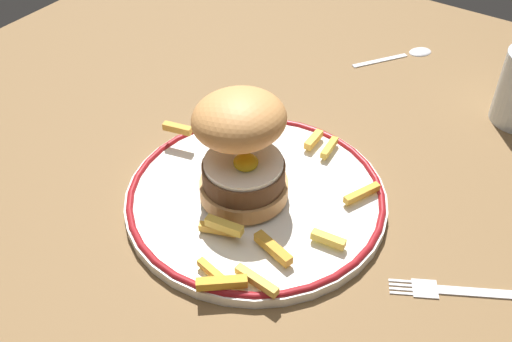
{
  "coord_description": "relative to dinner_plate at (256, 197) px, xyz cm",
  "views": [
    {
      "loc": [
        -35.74,
        -31.04,
        46.59
      ],
      "look_at": [
        4.1,
        -3.75,
        4.6
      ],
      "focal_mm": 42.43,
      "sensor_mm": 36.0,
      "label": 1
    }
  ],
  "objects": [
    {
      "name": "dinner_plate",
      "position": [
        0.0,
        0.0,
        0.0
      ],
      "size": [
        28.68,
        28.68,
        1.6
      ],
      "color": "white",
      "rests_on": "ground_plane"
    },
    {
      "name": "burger",
      "position": [
        -0.44,
        1.57,
        6.87
      ],
      "size": [
        12.74,
        13.05,
        12.2
      ],
      "color": "tan",
      "rests_on": "dinner_plate"
    },
    {
      "name": "fork",
      "position": [
        0.86,
        -23.08,
        -0.66
      ],
      "size": [
        8.21,
        13.25,
        0.36
      ],
      "color": "silver",
      "rests_on": "ground_plane"
    },
    {
      "name": "fries_pile",
      "position": [
        -0.99,
        -1.12,
        1.38
      ],
      "size": [
        27.02,
        26.26,
        2.6
      ],
      "color": "gold",
      "rests_on": "dinner_plate"
    },
    {
      "name": "ground_plane",
      "position": [
        -4.1,
        3.75,
        -2.84
      ],
      "size": [
        126.11,
        106.4,
        4.0
      ],
      "primitive_type": "cube",
      "color": "brown"
    },
    {
      "name": "spoon",
      "position": [
        39.9,
        -1.21,
        -0.48
      ],
      "size": [
        11.97,
        8.86,
        0.9
      ],
      "color": "silver",
      "rests_on": "ground_plane"
    }
  ]
}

